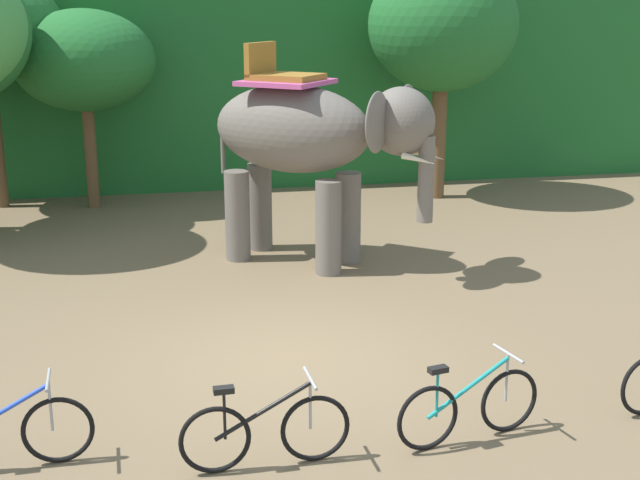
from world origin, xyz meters
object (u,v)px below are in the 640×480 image
(bike_teal, at_px, (469,407))
(tree_left, at_px, (84,61))
(tree_center, at_px, (443,25))
(bike_blue, at_px, (4,433))
(bike_black, at_px, (265,431))
(elephant, at_px, (309,139))

(bike_teal, bearing_deg, tree_left, 110.55)
(tree_center, bearing_deg, bike_teal, -107.29)
(bike_blue, xyz_separation_m, bike_black, (2.51, -0.47, 0.00))
(tree_left, bearing_deg, tree_center, -4.21)
(tree_center, distance_m, elephant, 6.23)
(elephant, distance_m, bike_teal, 6.80)
(bike_black, xyz_separation_m, bike_teal, (2.16, 0.11, 0.00))
(elephant, height_order, bike_teal, elephant)
(tree_center, height_order, bike_black, tree_center)
(tree_left, height_order, bike_teal, tree_left)
(tree_left, height_order, elephant, tree_left)
(tree_center, bearing_deg, tree_left, 175.79)
(tree_left, xyz_separation_m, bike_teal, (4.37, -11.66, -2.82))
(tree_center, height_order, bike_blue, tree_center)
(tree_left, height_order, bike_black, tree_left)
(tree_left, bearing_deg, bike_black, -79.34)
(elephant, height_order, bike_black, elephant)
(tree_center, bearing_deg, bike_blue, -127.14)
(tree_center, distance_m, bike_black, 13.01)
(tree_left, relative_size, bike_teal, 2.56)
(tree_center, height_order, elephant, tree_center)
(tree_center, relative_size, elephant, 1.40)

